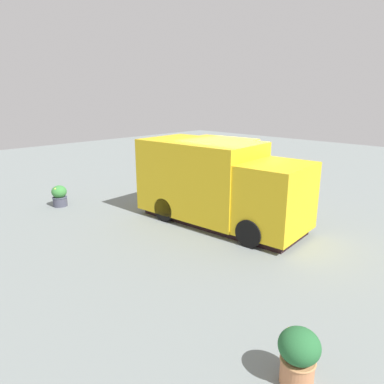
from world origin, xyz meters
The scene contains 6 objects.
ground_plane centered at (0.00, 0.00, 0.00)m, with size 40.00×40.00×0.00m, color gray.
food_truck centered at (0.06, -0.70, 1.15)m, with size 5.14×2.85×2.39m.
person_customer centered at (-0.66, 3.44, 0.38)m, with size 0.65×0.78×0.94m.
planter_flowering_near centered at (-4.83, -3.25, 0.37)m, with size 0.50×0.50×0.72m.
planter_flowering_far centered at (4.77, -4.64, 0.43)m, with size 0.54×0.54×0.80m.
plaza_bench centered at (-3.34, 2.59, 0.37)m, with size 0.56×1.83×0.48m.
Camera 1 is at (6.46, -8.34, 3.67)m, focal length 32.94 mm.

